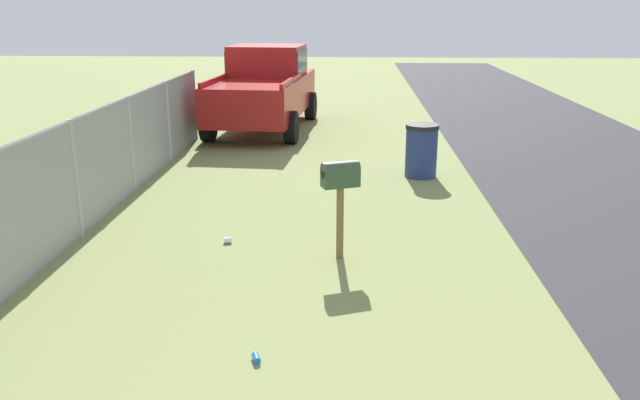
% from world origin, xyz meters
% --- Properties ---
extents(mailbox, '(0.36, 0.50, 1.26)m').
position_xyz_m(mailbox, '(6.72, 0.29, 1.00)').
color(mailbox, brown).
rests_on(mailbox, ground).
extents(pickup_truck, '(5.25, 2.51, 2.09)m').
position_xyz_m(pickup_truck, '(15.75, 2.43, 1.10)').
color(pickup_truck, maroon).
rests_on(pickup_truck, ground).
extents(trash_bin, '(0.61, 0.61, 0.99)m').
position_xyz_m(trash_bin, '(10.90, -1.13, 0.50)').
color(trash_bin, navy).
rests_on(trash_bin, ground).
extents(fence_section, '(13.90, 0.07, 1.64)m').
position_xyz_m(fence_section, '(7.34, 3.91, 0.89)').
color(fence_section, '#9EA3A8').
rests_on(fence_section, ground).
extents(litter_cup_midfield_b, '(0.10, 0.12, 0.08)m').
position_xyz_m(litter_cup_midfield_b, '(7.16, 1.82, 0.04)').
color(litter_cup_midfield_b, white).
rests_on(litter_cup_midfield_b, ground).
extents(litter_can_midfield_a, '(0.13, 0.10, 0.07)m').
position_xyz_m(litter_can_midfield_a, '(4.13, 0.99, 0.03)').
color(litter_can_midfield_a, blue).
rests_on(litter_can_midfield_a, ground).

